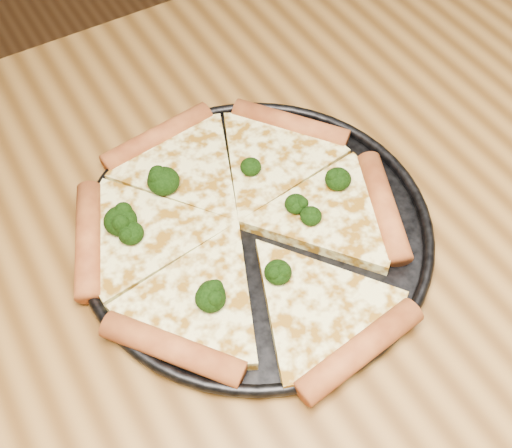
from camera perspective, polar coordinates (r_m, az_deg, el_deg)
dining_table at (r=0.72m, az=-0.83°, el=-9.47°), size 1.20×0.90×0.75m
pizza_pan at (r=0.67m, az=-0.00°, el=-0.42°), size 0.36×0.36×0.02m
pizza at (r=0.66m, az=-1.25°, el=-0.14°), size 0.35×0.36×0.03m
broccoli_florets at (r=0.65m, az=-3.92°, el=0.07°), size 0.25×0.18×0.03m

